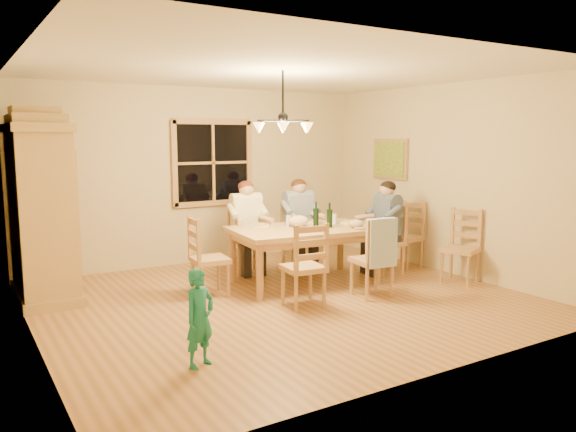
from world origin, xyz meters
TOP-DOWN VIEW (x-y plane):
  - floor at (0.00, 0.00)m, footprint 5.50×5.50m
  - ceiling at (0.00, 0.00)m, footprint 5.50×5.00m
  - wall_back at (0.00, 2.50)m, footprint 5.50×0.02m
  - wall_left at (-2.75, 0.00)m, footprint 0.02×5.00m
  - wall_right at (2.75, 0.00)m, footprint 0.02×5.00m
  - window at (0.20, 2.47)m, footprint 1.30×0.06m
  - painting at (2.71, 1.20)m, footprint 0.06×0.78m
  - chandelier at (-0.00, 0.00)m, footprint 0.77×0.68m
  - armoire at (-2.42, 1.60)m, footprint 0.66×1.40m
  - dining_table at (0.63, 0.50)m, footprint 1.99×1.34m
  - chair_far_left at (0.25, 1.43)m, footprint 0.48×0.46m
  - chair_far_right at (1.08, 1.35)m, footprint 0.48×0.46m
  - chair_near_left at (0.07, -0.34)m, footprint 0.48×0.46m
  - chair_near_right at (1.01, -0.44)m, footprint 0.48×0.46m
  - chair_end_left at (-0.67, 0.63)m, footprint 0.46×0.48m
  - chair_end_right at (1.93, 0.37)m, footprint 0.46×0.48m
  - adult_woman at (0.25, 1.43)m, footprint 0.42×0.46m
  - adult_plaid_man at (1.08, 1.35)m, footprint 0.42×0.46m
  - adult_slate_man at (1.93, 0.37)m, footprint 0.46×0.42m
  - towel at (0.99, -0.62)m, footprint 0.39×0.14m
  - wine_bottle_a at (0.84, 0.54)m, footprint 0.08×0.08m
  - wine_bottle_b at (0.92, 0.34)m, footprint 0.08×0.08m
  - plate_woman at (0.17, 0.90)m, footprint 0.26×0.26m
  - plate_plaid at (1.00, 0.78)m, footprint 0.26×0.26m
  - plate_slate at (1.36, 0.48)m, footprint 0.26×0.26m
  - wine_glass_a at (0.53, 0.75)m, footprint 0.06×0.06m
  - wine_glass_b at (1.17, 0.58)m, footprint 0.06×0.06m
  - cap at (1.20, 0.13)m, footprint 0.20×0.20m
  - napkin at (0.50, 0.26)m, footprint 0.19×0.16m
  - cloth_bundle at (0.60, 0.60)m, footprint 0.28×0.22m
  - child at (-1.62, -1.33)m, footprint 0.36×0.31m
  - chair_spare_front at (2.45, -0.53)m, footprint 0.55×0.56m
  - chair_spare_back at (2.45, 0.53)m, footprint 0.49×0.50m

SIDE VIEW (x-z plane):
  - floor at x=0.00m, z-range 0.00..0.00m
  - chair_far_left at x=0.25m, z-range -0.19..0.80m
  - chair_far_right at x=1.08m, z-range -0.19..0.80m
  - chair_near_left at x=0.07m, z-range -0.19..0.80m
  - chair_near_right at x=1.01m, z-range -0.19..0.80m
  - chair_end_left at x=-0.67m, z-range -0.19..0.80m
  - chair_end_right at x=1.93m, z-range -0.19..0.80m
  - chair_spare_front at x=2.45m, z-range -0.19..0.80m
  - chair_spare_back at x=2.45m, z-range -0.19..0.80m
  - child at x=-1.62m, z-range 0.00..0.85m
  - dining_table at x=0.63m, z-range 0.28..1.04m
  - towel at x=0.99m, z-range 0.41..0.99m
  - plate_woman at x=0.17m, z-range 0.76..0.78m
  - plate_plaid at x=1.00m, z-range 0.76..0.78m
  - plate_slate at x=1.36m, z-range 0.76..0.78m
  - napkin at x=0.50m, z-range 0.76..0.79m
  - cap at x=1.20m, z-range 0.76..0.87m
  - wine_glass_a at x=0.53m, z-range 0.76..0.90m
  - wine_glass_b at x=1.17m, z-range 0.76..0.90m
  - cloth_bundle at x=0.60m, z-range 0.76..0.91m
  - adult_woman at x=0.25m, z-range 0.40..1.28m
  - adult_plaid_man at x=1.08m, z-range 0.40..1.28m
  - adult_slate_man at x=1.93m, z-range 0.40..1.28m
  - wine_bottle_a at x=0.84m, z-range 0.76..1.09m
  - wine_bottle_b at x=0.92m, z-range 0.76..1.09m
  - armoire at x=-2.42m, z-range -0.09..2.21m
  - wall_back at x=0.00m, z-range 0.00..2.70m
  - wall_left at x=-2.75m, z-range 0.00..2.70m
  - wall_right at x=2.75m, z-range 0.00..2.70m
  - window at x=0.20m, z-range 0.90..2.20m
  - painting at x=2.71m, z-range 1.28..1.92m
  - chandelier at x=0.00m, z-range 1.72..2.43m
  - ceiling at x=0.00m, z-range 2.69..2.71m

